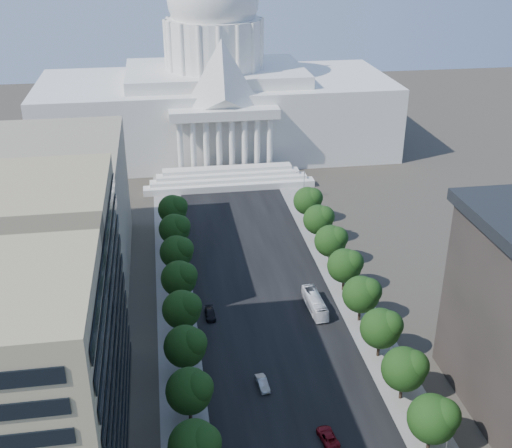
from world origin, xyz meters
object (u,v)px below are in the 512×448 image
car_silver (262,383)px  car_dark_b (210,314)px  car_red (328,437)px  city_bus (315,303)px

car_silver → car_dark_b: (-7.14, 23.31, -0.06)m
car_silver → car_dark_b: size_ratio=0.96×
car_silver → car_dark_b: 24.38m
car_silver → car_red: (8.12, -14.17, -0.06)m
car_dark_b → car_silver: bearing=-74.8°
car_red → car_dark_b: 40.47m
car_silver → car_dark_b: bearing=100.2°
car_red → car_dark_b: size_ratio=1.06×
car_dark_b → city_bus: size_ratio=0.43×
car_red → city_bus: city_bus is taller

